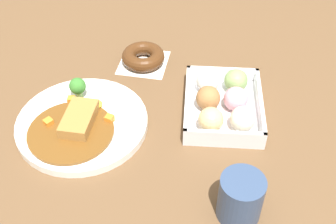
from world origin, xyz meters
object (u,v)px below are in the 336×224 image
at_px(curry_plate, 81,123).
at_px(donut_box, 223,102).
at_px(chocolate_ring_donut, 143,57).
at_px(coffee_mug, 240,198).

relative_size(curry_plate, donut_box, 1.31).
xyz_separation_m(curry_plate, donut_box, (-0.07, 0.30, 0.01)).
bearing_deg(curry_plate, chocolate_ring_donut, 155.51).
height_order(chocolate_ring_donut, coffee_mug, coffee_mug).
height_order(curry_plate, chocolate_ring_donut, curry_plate).
bearing_deg(curry_plate, donut_box, 103.14).
distance_m(curry_plate, chocolate_ring_donut, 0.25).
distance_m(chocolate_ring_donut, coffee_mug, 0.47).
height_order(curry_plate, donut_box, curry_plate).
distance_m(curry_plate, donut_box, 0.30).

